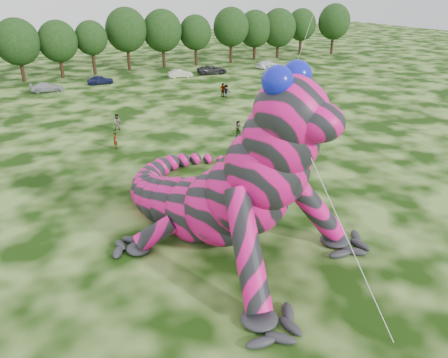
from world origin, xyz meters
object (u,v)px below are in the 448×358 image
object	(u,v)px
tree_10	(127,39)
car_4	(100,80)
tree_11	(163,39)
car_3	(47,87)
tree_13	(231,35)
car_7	(267,64)
spectator_1	(118,122)
tree_8	(59,49)
tree_14	(255,35)
car_5	(180,74)
spectator_5	(238,129)
car_6	(212,70)
spectator_0	(115,141)
inflatable_gecko	(200,152)
tree_12	(196,40)
tree_17	(334,29)
spectator_2	(226,91)
tree_9	(92,48)
tree_7	(19,50)
tree_15	(278,33)
tree_16	(301,32)
spectator_3	(223,90)

from	to	relation	value
tree_10	car_4	size ratio (longest dim) A/B	2.72
tree_11	car_3	xyz separation A→B (m)	(-21.78, -10.52, -4.40)
tree_13	car_7	size ratio (longest dim) A/B	2.13
tree_13	spectator_1	distance (m)	44.86
tree_8	tree_14	xyz separation A→B (m)	(37.68, 1.74, 0.23)
tree_8	tree_10	bearing A→B (deg)	7.81
tree_13	car_5	bearing A→B (deg)	-148.08
tree_11	car_7	distance (m)	19.30
car_4	car_5	bearing A→B (deg)	-89.25
spectator_1	spectator_5	distance (m)	12.62
car_6	spectator_5	distance (m)	33.45
spectator_0	tree_11	bearing A→B (deg)	160.45
inflatable_gecko	tree_10	distance (m)	57.76
car_7	tree_12	bearing A→B (deg)	35.55
tree_17	spectator_1	world-z (taller)	tree_17
tree_17	spectator_2	bearing A→B (deg)	-148.49
car_3	spectator_0	distance (m)	27.81
car_7	spectator_2	bearing A→B (deg)	121.10
car_3	spectator_0	bearing A→B (deg)	-169.22
inflatable_gecko	car_7	distance (m)	58.51
tree_9	car_5	world-z (taller)	tree_9
inflatable_gecko	spectator_0	bearing A→B (deg)	66.39
tree_7	car_5	xyz separation A→B (m)	(22.75, -8.69, -4.10)
tree_14	car_3	size ratio (longest dim) A/B	2.14
tree_14	tree_15	size ratio (longest dim) A/B	0.98
inflatable_gecko	tree_11	size ratio (longest dim) A/B	2.16
spectator_5	tree_16	bearing A→B (deg)	26.61
tree_16	spectator_3	bearing A→B (deg)	-141.49
spectator_0	car_5	bearing A→B (deg)	154.30
spectator_3	tree_17	bearing A→B (deg)	-86.32
tree_13	spectator_0	size ratio (longest dim) A/B	6.52
car_4	car_5	world-z (taller)	car_4
car_5	spectator_1	world-z (taller)	spectator_1
tree_8	tree_16	size ratio (longest dim) A/B	0.95
car_5	car_7	distance (m)	17.28
tree_14	car_4	size ratio (longest dim) A/B	2.43
tree_8	tree_14	bearing A→B (deg)	2.64
tree_11	spectator_1	world-z (taller)	tree_11
tree_12	spectator_3	xyz separation A→B (m)	(-7.51, -24.59, -3.57)
spectator_0	spectator_3	bearing A→B (deg)	133.37
tree_13	tree_15	world-z (taller)	tree_13
tree_11	spectator_5	world-z (taller)	tree_11
tree_8	car_3	xyz separation A→B (m)	(-3.77, -9.31, -3.84)
tree_7	tree_16	distance (m)	55.59
spectator_3	tree_15	bearing A→B (deg)	-73.65
tree_10	tree_11	distance (m)	6.40
tree_7	tree_14	size ratio (longest dim) A/B	1.01
tree_17	car_3	bearing A→B (deg)	-171.47
car_3	car_7	xyz separation A→B (m)	(37.92, 0.89, 0.05)
tree_11	tree_13	bearing A→B (deg)	-4.58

